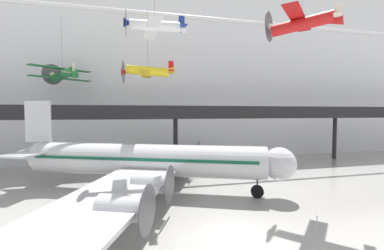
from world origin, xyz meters
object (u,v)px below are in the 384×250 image
stanchion_barrier (317,226)px  suspended_plane_red_highwing (302,23)px  suspended_plane_white_twin (155,26)px  suspended_plane_green_biplane (62,75)px  airliner_silver_main (144,160)px  suspended_plane_yellow_lowwing (148,71)px

stanchion_barrier → suspended_plane_red_highwing: bearing=66.6°
suspended_plane_white_twin → stanchion_barrier: bearing=139.7°
stanchion_barrier → suspended_plane_green_biplane: bearing=132.3°
suspended_plane_green_biplane → suspended_plane_red_highwing: (25.16, -19.78, 2.83)m
suspended_plane_green_biplane → stanchion_barrier: suspended_plane_green_biplane is taller
suspended_plane_green_biplane → airliner_silver_main: bearing=-178.4°
suspended_plane_yellow_lowwing → suspended_plane_green_biplane: 13.20m
suspended_plane_red_highwing → suspended_plane_yellow_lowwing: bearing=-1.4°
suspended_plane_white_twin → stanchion_barrier: size_ratio=6.64×
airliner_silver_main → suspended_plane_white_twin: 13.83m
suspended_plane_green_biplane → suspended_plane_white_twin: (11.84, -16.28, 2.66)m
suspended_plane_red_highwing → airliner_silver_main: bearing=19.4°
airliner_silver_main → suspended_plane_white_twin: (0.94, -3.41, 13.37)m
suspended_plane_green_biplane → suspended_plane_yellow_lowwing: bearing=-154.4°
airliner_silver_main → suspended_plane_yellow_lowwing: bearing=104.7°
suspended_plane_yellow_lowwing → suspended_plane_white_twin: (-0.05, -10.56, 2.60)m
suspended_plane_white_twin → airliner_silver_main: bearing=-76.1°
suspended_plane_yellow_lowwing → stanchion_barrier: 26.29m
suspended_plane_yellow_lowwing → suspended_plane_green_biplane: (-11.89, 5.72, -0.06)m
suspended_plane_red_highwing → stanchion_barrier: suspended_plane_red_highwing is taller
suspended_plane_green_biplane → suspended_plane_white_twin: size_ratio=1.34×
suspended_plane_red_highwing → stanchion_barrier: size_ratio=6.44×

